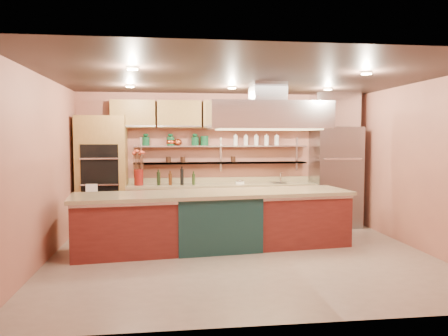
{
  "coord_description": "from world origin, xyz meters",
  "views": [
    {
      "loc": [
        -1.15,
        -6.65,
        1.88
      ],
      "look_at": [
        -0.17,
        1.0,
        1.34
      ],
      "focal_mm": 35.0,
      "sensor_mm": 36.0,
      "label": 1
    }
  ],
  "objects": [
    {
      "name": "wall_right",
      "position": [
        3.0,
        0.0,
        1.4
      ],
      "size": [
        0.04,
        5.0,
        2.8
      ],
      "primitive_type": "cube",
      "color": "#A4614D",
      "rests_on": "floor"
    },
    {
      "name": "back_counter",
      "position": [
        -0.05,
        2.2,
        0.47
      ],
      "size": [
        3.84,
        0.64,
        0.93
      ],
      "primitive_type": "cube",
      "color": "tan",
      "rests_on": "floor"
    },
    {
      "name": "flower_vase",
      "position": [
        -1.74,
        2.15,
        1.09
      ],
      "size": [
        0.22,
        0.22,
        0.32
      ],
      "primitive_type": "cylinder",
      "rotation": [
        0.0,
        0.0,
        0.3
      ],
      "color": "#60110E",
      "rests_on": "back_counter"
    },
    {
      "name": "kitchen_scale",
      "position": [
        0.3,
        2.15,
        0.98
      ],
      "size": [
        0.2,
        0.17,
        0.09
      ],
      "primitive_type": "cube",
      "rotation": [
        0.0,
        0.0,
        -0.31
      ],
      "color": "white",
      "rests_on": "back_counter"
    },
    {
      "name": "oil_bottle_cluster",
      "position": [
        -1.0,
        2.15,
        1.06
      ],
      "size": [
        0.84,
        0.3,
        0.26
      ],
      "primitive_type": "cube",
      "rotation": [
        0.0,
        0.0,
        -0.08
      ],
      "color": "black",
      "rests_on": "back_counter"
    },
    {
      "name": "ceiling_downlights",
      "position": [
        0.0,
        0.2,
        2.77
      ],
      "size": [
        4.0,
        2.8,
        0.02
      ],
      "primitive_type": "cube",
      "color": "#FFE5A5",
      "rests_on": "ceiling"
    },
    {
      "name": "floor",
      "position": [
        0.0,
        0.0,
        -0.01
      ],
      "size": [
        6.0,
        5.0,
        0.02
      ],
      "primitive_type": "cube",
      "color": "gray",
      "rests_on": "ground"
    },
    {
      "name": "wall_left",
      "position": [
        -3.0,
        0.0,
        1.4
      ],
      "size": [
        0.04,
        5.0,
        2.8
      ],
      "primitive_type": "cube",
      "color": "#A4614D",
      "rests_on": "floor"
    },
    {
      "name": "wall_back",
      "position": [
        0.0,
        2.5,
        1.4
      ],
      "size": [
        6.0,
        0.04,
        2.8
      ],
      "primitive_type": "cube",
      "color": "#A4614D",
      "rests_on": "floor"
    },
    {
      "name": "wall_shelf_lower",
      "position": [
        -0.05,
        2.37,
        1.35
      ],
      "size": [
        3.6,
        0.26,
        0.03
      ],
      "primitive_type": "cube",
      "color": "silver",
      "rests_on": "wall_back"
    },
    {
      "name": "wall_shelf_upper",
      "position": [
        -0.05,
        2.37,
        1.7
      ],
      "size": [
        3.6,
        0.26,
        0.03
      ],
      "primitive_type": "cube",
      "color": "silver",
      "rests_on": "wall_back"
    },
    {
      "name": "range_hood",
      "position": [
        0.53,
        0.62,
        2.25
      ],
      "size": [
        2.0,
        1.0,
        0.45
      ],
      "primitive_type": "cube",
      "color": "silver",
      "rests_on": "ceiling"
    },
    {
      "name": "green_canister",
      "position": [
        -0.4,
        2.37,
        1.81
      ],
      "size": [
        0.21,
        0.21,
        0.2
      ],
      "primitive_type": "cylinder",
      "rotation": [
        0.0,
        0.0,
        -0.3
      ],
      "color": "#0D3F22",
      "rests_on": "wall_shelf_upper"
    },
    {
      "name": "bar_faucet",
      "position": [
        1.19,
        2.25,
        1.04
      ],
      "size": [
        0.04,
        0.04,
        0.22
      ],
      "primitive_type": "cylinder",
      "rotation": [
        0.0,
        0.0,
        -0.21
      ],
      "color": "white",
      "rests_on": "back_counter"
    },
    {
      "name": "refrigerator",
      "position": [
        2.35,
        2.14,
        1.05
      ],
      "size": [
        0.95,
        0.72,
        2.1
      ],
      "primitive_type": "cube",
      "color": "gray",
      "rests_on": "floor"
    },
    {
      "name": "oven_stack",
      "position": [
        -2.45,
        2.18,
        1.15
      ],
      "size": [
        0.95,
        0.64,
        2.3
      ],
      "primitive_type": "cube",
      "color": "olive",
      "rests_on": "floor"
    },
    {
      "name": "wall_front",
      "position": [
        0.0,
        -2.5,
        1.4
      ],
      "size": [
        6.0,
        0.04,
        2.8
      ],
      "primitive_type": "cube",
      "color": "#A4614D",
      "rests_on": "floor"
    },
    {
      "name": "ceiling",
      "position": [
        0.0,
        0.0,
        2.8
      ],
      "size": [
        6.0,
        5.0,
        0.02
      ],
      "primitive_type": "cube",
      "color": "black",
      "rests_on": "wall_back"
    },
    {
      "name": "upper_cabinets",
      "position": [
        0.0,
        2.32,
        2.35
      ],
      "size": [
        4.6,
        0.36,
        0.55
      ],
      "primitive_type": "cube",
      "color": "olive",
      "rests_on": "wall_back"
    },
    {
      "name": "island",
      "position": [
        -0.37,
        0.62,
        0.48
      ],
      "size": [
        4.68,
        1.5,
        0.96
      ],
      "primitive_type": "cube",
      "rotation": [
        0.0,
        0.0,
        0.11
      ],
      "color": "maroon",
      "rests_on": "floor"
    },
    {
      "name": "copper_kettle",
      "position": [
        -0.95,
        2.37,
        1.78
      ],
      "size": [
        0.18,
        0.18,
        0.14
      ],
      "primitive_type": "ellipsoid",
      "rotation": [
        0.0,
        0.0,
        -0.05
      ],
      "color": "#B54B29",
      "rests_on": "wall_shelf_upper"
    }
  ]
}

